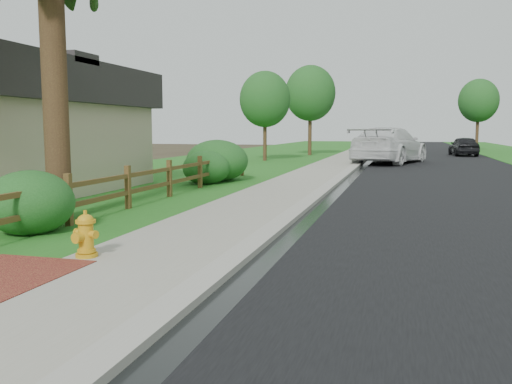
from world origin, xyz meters
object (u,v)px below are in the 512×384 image
(white_suv, at_px, (389,145))
(dark_car_mid, at_px, (464,146))
(fire_hydrant, at_px, (86,236))
(ranch_fence, at_px, (150,181))

(white_suv, height_order, dark_car_mid, white_suv)
(fire_hydrant, height_order, dark_car_mid, dark_car_mid)
(dark_car_mid, bearing_deg, fire_hydrant, 71.76)
(fire_hydrant, bearing_deg, dark_car_mid, 76.11)
(ranch_fence, relative_size, fire_hydrant, 24.48)
(ranch_fence, height_order, white_suv, white_suv)
(fire_hydrant, height_order, white_suv, white_suv)
(ranch_fence, xyz_separation_m, dark_car_mid, (10.65, 29.39, 0.11))
(fire_hydrant, xyz_separation_m, white_suv, (3.70, 24.96, 0.62))
(ranch_fence, distance_m, white_suv, 19.79)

